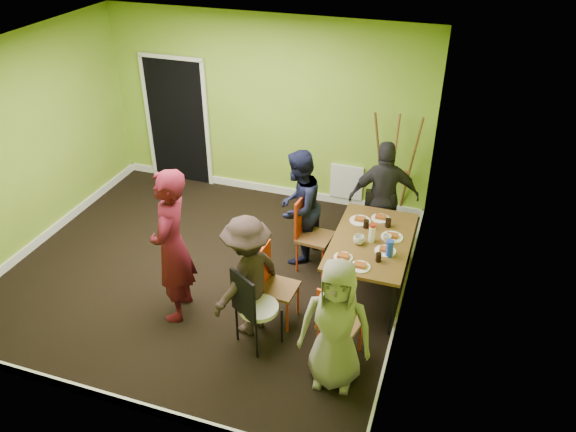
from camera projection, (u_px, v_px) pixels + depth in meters
name	position (u px, v px, depth m)	size (l,w,h in m)	color
ground	(208.00, 270.00, 7.30)	(5.00, 5.00, 0.00)	black
room_walls	(202.00, 203.00, 6.83)	(5.04, 4.54, 2.82)	#7FA62A
dining_table	(372.00, 243.00, 6.60)	(0.90, 1.50, 0.75)	black
chair_left_far	(309.00, 229.00, 7.11)	(0.45, 0.45, 1.00)	red
chair_left_near	(272.00, 280.00, 6.26)	(0.42, 0.41, 0.95)	red
chair_back_end	(378.00, 212.00, 7.34)	(0.41, 0.47, 0.90)	red
chair_front_end	(337.00, 321.00, 5.69)	(0.47, 0.47, 0.95)	red
chair_bentwood	(253.00, 305.00, 5.89)	(0.52, 0.53, 0.99)	black
easel	(394.00, 169.00, 7.96)	(0.68, 0.64, 1.69)	brown
plate_near_left	(360.00, 221.00, 6.92)	(0.26, 0.26, 0.01)	white
plate_near_right	(343.00, 257.00, 6.26)	(0.21, 0.21, 0.01)	white
plate_far_back	(381.00, 218.00, 6.96)	(0.23, 0.23, 0.01)	white
plate_far_front	(360.00, 267.00, 6.11)	(0.23, 0.23, 0.01)	white
plate_wall_back	(392.00, 237.00, 6.61)	(0.26, 0.26, 0.01)	white
plate_wall_front	(385.00, 251.00, 6.37)	(0.24, 0.24, 0.01)	white
thermos	(372.00, 234.00, 6.49)	(0.07, 0.07, 0.20)	white
blue_bottle	(390.00, 248.00, 6.25)	(0.08, 0.08, 0.20)	blue
orange_bottle	(372.00, 226.00, 6.75)	(0.03, 0.03, 0.09)	red
glass_mid	(366.00, 224.00, 6.77)	(0.07, 0.07, 0.10)	black
glass_back	(388.00, 223.00, 6.79)	(0.07, 0.07, 0.11)	black
glass_front	(378.00, 257.00, 6.18)	(0.06, 0.06, 0.11)	black
cup_a	(359.00, 240.00, 6.48)	(0.13, 0.13, 0.10)	white
cup_b	(387.00, 239.00, 6.51)	(0.10, 0.10, 0.09)	white
person_standing	(172.00, 247.00, 6.14)	(0.68, 0.44, 1.85)	#4F0D1A
person_left_far	(298.00, 207.00, 7.17)	(0.75, 0.58, 1.54)	black
person_left_near	(248.00, 276.00, 6.02)	(0.93, 0.54, 1.44)	#2E211E
person_back_end	(384.00, 198.00, 7.35)	(0.92, 0.38, 1.57)	#242227
person_front_end	(336.00, 325.00, 5.36)	(0.71, 0.46, 1.46)	gray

